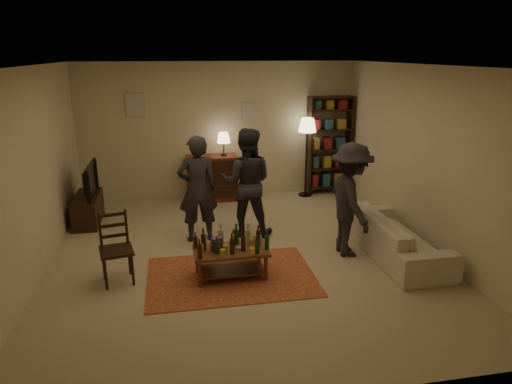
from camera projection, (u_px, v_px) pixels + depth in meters
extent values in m
plane|color=#C6B793|center=(243.00, 255.00, 6.74)|extent=(6.00, 6.00, 0.00)
plane|color=beige|center=(219.00, 131.00, 9.16)|extent=(5.50, 0.00, 5.50)
plane|color=beige|center=(31.00, 175.00, 5.86)|extent=(0.00, 6.00, 6.00)
plane|color=beige|center=(424.00, 158.00, 6.82)|extent=(0.00, 6.00, 6.00)
plane|color=beige|center=(302.00, 258.00, 3.52)|extent=(5.50, 0.00, 5.50)
plane|color=white|center=(241.00, 66.00, 5.94)|extent=(6.00, 6.00, 0.00)
cube|color=beige|center=(135.00, 105.00, 8.70)|extent=(0.35, 0.03, 0.45)
cube|color=beige|center=(249.00, 113.00, 9.14)|extent=(0.30, 0.03, 0.40)
cube|color=maroon|center=(231.00, 276.00, 6.08)|extent=(2.20, 1.50, 0.01)
cube|color=brown|center=(231.00, 251.00, 5.97)|extent=(0.98, 0.55, 0.04)
cube|color=brown|center=(231.00, 269.00, 6.05)|extent=(0.88, 0.45, 0.02)
cylinder|color=brown|center=(200.00, 275.00, 5.76)|extent=(0.05, 0.05, 0.36)
cylinder|color=brown|center=(266.00, 268.00, 5.92)|extent=(0.05, 0.05, 0.36)
cylinder|color=brown|center=(197.00, 261.00, 6.14)|extent=(0.05, 0.05, 0.36)
cylinder|color=brown|center=(259.00, 255.00, 6.31)|extent=(0.05, 0.05, 0.36)
cylinder|color=gold|center=(201.00, 248.00, 5.88)|extent=(0.07, 0.07, 0.10)
cylinder|color=gold|center=(223.00, 253.00, 5.76)|extent=(0.07, 0.07, 0.09)
cylinder|color=gold|center=(233.00, 238.00, 6.18)|extent=(0.07, 0.07, 0.11)
cylinder|color=gold|center=(252.00, 251.00, 5.80)|extent=(0.07, 0.07, 0.09)
cylinder|color=gold|center=(256.00, 239.00, 6.18)|extent=(0.07, 0.07, 0.10)
cylinder|color=gold|center=(225.00, 248.00, 5.90)|extent=(0.06, 0.06, 0.08)
cube|color=#6D3696|center=(217.00, 243.00, 5.92)|extent=(0.16, 0.13, 0.18)
cylinder|color=gray|center=(240.00, 248.00, 5.97)|extent=(0.12, 0.12, 0.03)
cube|color=black|center=(116.00, 251.00, 5.83)|extent=(0.48, 0.48, 0.04)
cylinder|color=black|center=(106.00, 274.00, 5.69)|extent=(0.04, 0.04, 0.43)
cylinder|color=black|center=(133.00, 270.00, 5.81)|extent=(0.04, 0.04, 0.43)
cylinder|color=black|center=(104.00, 264.00, 5.98)|extent=(0.04, 0.04, 0.43)
cylinder|color=black|center=(129.00, 259.00, 6.10)|extent=(0.04, 0.04, 0.43)
cube|color=black|center=(113.00, 227.00, 5.90)|extent=(0.33, 0.09, 0.48)
cube|color=black|center=(88.00, 209.00, 7.93)|extent=(0.40, 1.00, 0.50)
imported|color=black|center=(86.00, 180.00, 7.78)|extent=(0.13, 0.97, 0.56)
cube|color=maroon|center=(212.00, 178.00, 9.12)|extent=(1.00, 0.48, 0.90)
cube|color=black|center=(213.00, 193.00, 8.96)|extent=(0.92, 0.02, 0.22)
cube|color=black|center=(213.00, 180.00, 8.88)|extent=(0.92, 0.02, 0.22)
cube|color=black|center=(213.00, 167.00, 8.80)|extent=(0.92, 0.02, 0.22)
cylinder|color=black|center=(224.00, 155.00, 9.03)|extent=(0.12, 0.12, 0.04)
cylinder|color=black|center=(224.00, 148.00, 8.99)|extent=(0.02, 0.02, 0.22)
cone|color=#FFE5B2|center=(224.00, 138.00, 8.93)|extent=(0.26, 0.26, 0.20)
cube|color=black|center=(309.00, 147.00, 9.37)|extent=(0.04, 0.34, 2.00)
cube|color=black|center=(349.00, 145.00, 9.52)|extent=(0.04, 0.34, 2.00)
cube|color=black|center=(327.00, 185.00, 9.70)|extent=(0.90, 0.34, 0.03)
cube|color=black|center=(328.00, 167.00, 9.58)|extent=(0.90, 0.34, 0.03)
cube|color=black|center=(329.00, 148.00, 9.46)|extent=(0.90, 0.34, 0.03)
cube|color=black|center=(330.00, 129.00, 9.34)|extent=(0.90, 0.34, 0.03)
cube|color=black|center=(331.00, 110.00, 9.22)|extent=(0.90, 0.34, 0.03)
cube|color=black|center=(331.00, 97.00, 9.15)|extent=(0.90, 0.34, 0.03)
cube|color=maroon|center=(314.00, 179.00, 9.60)|extent=(0.12, 0.22, 0.26)
cube|color=#25586F|center=(325.00, 179.00, 9.64)|extent=(0.15, 0.22, 0.26)
cube|color=olive|center=(337.00, 178.00, 9.69)|extent=(0.18, 0.22, 0.26)
cube|color=#25586F|center=(315.00, 161.00, 9.49)|extent=(0.12, 0.22, 0.24)
cube|color=olive|center=(326.00, 161.00, 9.53)|extent=(0.15, 0.22, 0.24)
cube|color=maroon|center=(338.00, 160.00, 9.58)|extent=(0.18, 0.22, 0.24)
cube|color=olive|center=(315.00, 143.00, 9.37)|extent=(0.12, 0.22, 0.22)
cube|color=maroon|center=(327.00, 143.00, 9.41)|extent=(0.15, 0.22, 0.22)
cube|color=#25586F|center=(339.00, 142.00, 9.46)|extent=(0.18, 0.22, 0.22)
cube|color=maroon|center=(316.00, 124.00, 9.26)|extent=(0.12, 0.22, 0.20)
cube|color=#25586F|center=(328.00, 124.00, 9.30)|extent=(0.15, 0.22, 0.20)
cube|color=olive|center=(340.00, 123.00, 9.35)|extent=(0.18, 0.22, 0.20)
cube|color=#25586F|center=(317.00, 105.00, 9.14)|extent=(0.12, 0.22, 0.18)
cube|color=olive|center=(329.00, 104.00, 9.18)|extent=(0.15, 0.22, 0.18)
cube|color=maroon|center=(341.00, 104.00, 9.23)|extent=(0.18, 0.22, 0.18)
cylinder|color=black|center=(305.00, 195.00, 9.52)|extent=(0.28, 0.28, 0.03)
cylinder|color=black|center=(306.00, 162.00, 9.32)|extent=(0.03, 0.03, 1.43)
cone|color=#FFE5B2|center=(307.00, 125.00, 9.09)|extent=(0.36, 0.36, 0.28)
imported|color=beige|center=(396.00, 236.00, 6.65)|extent=(0.81, 2.08, 0.61)
imported|color=#27272F|center=(198.00, 189.00, 7.04)|extent=(0.64, 0.44, 1.68)
imported|color=#282830|center=(246.00, 183.00, 7.27)|extent=(0.98, 0.84, 1.75)
imported|color=#242229|center=(350.00, 200.00, 6.55)|extent=(0.63, 1.08, 1.67)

